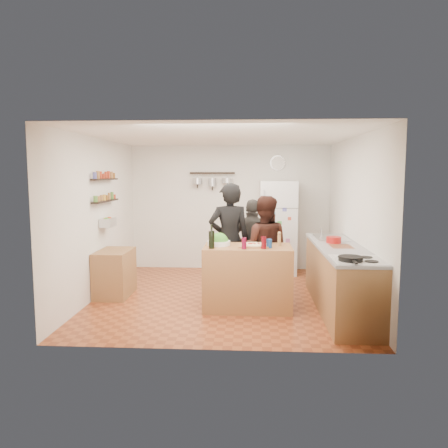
# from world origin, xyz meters

# --- Properties ---
(room_shell) EXTENTS (4.20, 4.20, 4.20)m
(room_shell) POSITION_xyz_m (0.00, 0.39, 1.25)
(room_shell) COLOR brown
(room_shell) RESTS_ON ground
(prep_island) EXTENTS (1.25, 0.72, 0.91)m
(prep_island) POSITION_xyz_m (0.38, -0.56, 0.46)
(prep_island) COLOR olive
(prep_island) RESTS_ON floor
(pizza_board) EXTENTS (0.42, 0.34, 0.02)m
(pizza_board) POSITION_xyz_m (0.46, -0.58, 0.92)
(pizza_board) COLOR brown
(pizza_board) RESTS_ON prep_island
(pizza) EXTENTS (0.34, 0.34, 0.02)m
(pizza) POSITION_xyz_m (0.46, -0.58, 0.94)
(pizza) COLOR beige
(pizza) RESTS_ON pizza_board
(salad_bowl) EXTENTS (0.33, 0.33, 0.07)m
(salad_bowl) POSITION_xyz_m (-0.04, -0.51, 0.94)
(salad_bowl) COLOR white
(salad_bowl) RESTS_ON prep_island
(wine_bottle) EXTENTS (0.08, 0.08, 0.24)m
(wine_bottle) POSITION_xyz_m (-0.12, -0.78, 1.03)
(wine_bottle) COLOR black
(wine_bottle) RESTS_ON prep_island
(wine_glass_near) EXTENTS (0.07, 0.07, 0.16)m
(wine_glass_near) POSITION_xyz_m (0.33, -0.80, 0.99)
(wine_glass_near) COLOR #5D0822
(wine_glass_near) RESTS_ON prep_island
(wine_glass_far) EXTENTS (0.07, 0.07, 0.17)m
(wine_glass_far) POSITION_xyz_m (0.60, -0.76, 1.00)
(wine_glass_far) COLOR #57070E
(wine_glass_far) RESTS_ON prep_island
(pepper_mill) EXTENTS (0.05, 0.05, 0.16)m
(pepper_mill) POSITION_xyz_m (0.83, -0.51, 0.99)
(pepper_mill) COLOR #9E7542
(pepper_mill) RESTS_ON prep_island
(salt_canister) EXTENTS (0.08, 0.08, 0.12)m
(salt_canister) POSITION_xyz_m (0.68, -0.68, 0.97)
(salt_canister) COLOR navy
(salt_canister) RESTS_ON prep_island
(person_left) EXTENTS (0.73, 0.56, 1.80)m
(person_left) POSITION_xyz_m (0.09, 0.06, 0.90)
(person_left) COLOR black
(person_left) RESTS_ON floor
(person_center) EXTENTS (0.84, 0.69, 1.60)m
(person_center) POSITION_xyz_m (0.63, 0.00, 0.80)
(person_center) COLOR black
(person_center) RESTS_ON floor
(person_back) EXTENTS (0.95, 0.54, 1.52)m
(person_back) POSITION_xyz_m (0.46, 0.45, 0.76)
(person_back) COLOR #2C2927
(person_back) RESTS_ON floor
(counter_run) EXTENTS (0.63, 2.63, 0.90)m
(counter_run) POSITION_xyz_m (1.70, -0.55, 0.45)
(counter_run) COLOR #9E7042
(counter_run) RESTS_ON floor
(stove_top) EXTENTS (0.60, 0.62, 0.02)m
(stove_top) POSITION_xyz_m (1.70, -1.50, 0.91)
(stove_top) COLOR white
(stove_top) RESTS_ON counter_run
(skillet) EXTENTS (0.28, 0.28, 0.05)m
(skillet) POSITION_xyz_m (1.60, -1.59, 0.95)
(skillet) COLOR black
(skillet) RESTS_ON stove_top
(sink) EXTENTS (0.50, 0.80, 0.03)m
(sink) POSITION_xyz_m (1.70, 0.30, 0.92)
(sink) COLOR silver
(sink) RESTS_ON counter_run
(cutting_board) EXTENTS (0.30, 0.40, 0.02)m
(cutting_board) POSITION_xyz_m (1.70, -0.55, 0.91)
(cutting_board) COLOR brown
(cutting_board) RESTS_ON counter_run
(red_bowl) EXTENTS (0.22, 0.22, 0.09)m
(red_bowl) POSITION_xyz_m (1.65, -0.25, 0.97)
(red_bowl) COLOR #A31512
(red_bowl) RESTS_ON counter_run
(fridge) EXTENTS (0.70, 0.68, 1.80)m
(fridge) POSITION_xyz_m (0.95, 1.75, 0.90)
(fridge) COLOR white
(fridge) RESTS_ON floor
(wall_clock) EXTENTS (0.30, 0.03, 0.30)m
(wall_clock) POSITION_xyz_m (0.95, 2.08, 2.15)
(wall_clock) COLOR silver
(wall_clock) RESTS_ON back_wall
(spice_shelf_lower) EXTENTS (0.12, 1.00, 0.02)m
(spice_shelf_lower) POSITION_xyz_m (-1.93, 0.20, 1.50)
(spice_shelf_lower) COLOR black
(spice_shelf_lower) RESTS_ON left_wall
(spice_shelf_upper) EXTENTS (0.12, 1.00, 0.02)m
(spice_shelf_upper) POSITION_xyz_m (-1.93, 0.20, 1.85)
(spice_shelf_upper) COLOR black
(spice_shelf_upper) RESTS_ON left_wall
(produce_basket) EXTENTS (0.18, 0.35, 0.14)m
(produce_basket) POSITION_xyz_m (-1.90, 0.20, 1.15)
(produce_basket) COLOR silver
(produce_basket) RESTS_ON left_wall
(side_table) EXTENTS (0.50, 0.80, 0.73)m
(side_table) POSITION_xyz_m (-1.74, -0.03, 0.36)
(side_table) COLOR #97653F
(side_table) RESTS_ON floor
(pot_rack) EXTENTS (0.90, 0.04, 0.04)m
(pot_rack) POSITION_xyz_m (-0.35, 2.00, 1.95)
(pot_rack) COLOR black
(pot_rack) RESTS_ON back_wall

